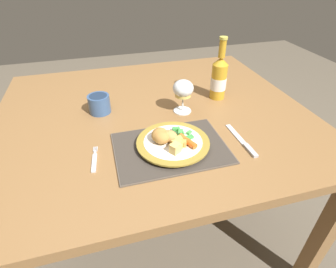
% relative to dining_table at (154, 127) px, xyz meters
% --- Properties ---
extents(ground_plane, '(6.00, 6.00, 0.00)m').
position_rel_dining_table_xyz_m(ground_plane, '(0.00, 0.00, -0.66)').
color(ground_plane, brown).
extents(dining_table, '(1.26, 1.09, 0.74)m').
position_rel_dining_table_xyz_m(dining_table, '(0.00, 0.00, 0.00)').
color(dining_table, olive).
rests_on(dining_table, ground).
extents(placemat, '(0.37, 0.27, 0.01)m').
position_rel_dining_table_xyz_m(placemat, '(-0.00, -0.26, 0.08)').
color(placemat, brown).
rests_on(placemat, dining_table).
extents(dinner_plate, '(0.25, 0.25, 0.02)m').
position_rel_dining_table_xyz_m(dinner_plate, '(0.01, -0.25, 0.10)').
color(dinner_plate, white).
rests_on(dinner_plate, placemat).
extents(breaded_croquettes, '(0.10, 0.09, 0.04)m').
position_rel_dining_table_xyz_m(breaded_croquettes, '(-0.02, -0.24, 0.13)').
color(breaded_croquettes, tan).
rests_on(breaded_croquettes, dinner_plate).
extents(green_beans_pile, '(0.09, 0.07, 0.02)m').
position_rel_dining_table_xyz_m(green_beans_pile, '(0.05, -0.23, 0.11)').
color(green_beans_pile, green).
rests_on(green_beans_pile, dinner_plate).
extents(glazed_carrots, '(0.06, 0.08, 0.02)m').
position_rel_dining_table_xyz_m(glazed_carrots, '(0.05, -0.28, 0.12)').
color(glazed_carrots, orange).
rests_on(glazed_carrots, dinner_plate).
extents(fork, '(0.03, 0.13, 0.01)m').
position_rel_dining_table_xyz_m(fork, '(-0.25, -0.26, 0.08)').
color(fork, silver).
rests_on(fork, dining_table).
extents(table_knife, '(0.02, 0.20, 0.01)m').
position_rel_dining_table_xyz_m(table_knife, '(0.25, -0.30, 0.08)').
color(table_knife, silver).
rests_on(table_knife, dining_table).
extents(wine_glass, '(0.08, 0.08, 0.14)m').
position_rel_dining_table_xyz_m(wine_glass, '(0.12, -0.03, 0.18)').
color(wine_glass, silver).
rests_on(wine_glass, dining_table).
extents(bottle, '(0.07, 0.07, 0.27)m').
position_rel_dining_table_xyz_m(bottle, '(0.31, 0.05, 0.18)').
color(bottle, gold).
rests_on(bottle, dining_table).
extents(roast_potatoes, '(0.07, 0.07, 0.03)m').
position_rel_dining_table_xyz_m(roast_potatoes, '(0.01, -0.30, 0.12)').
color(roast_potatoes, gold).
rests_on(roast_potatoes, dinner_plate).
extents(drinking_cup, '(0.09, 0.09, 0.07)m').
position_rel_dining_table_xyz_m(drinking_cup, '(-0.21, 0.05, 0.12)').
color(drinking_cup, '#385684').
rests_on(drinking_cup, dining_table).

